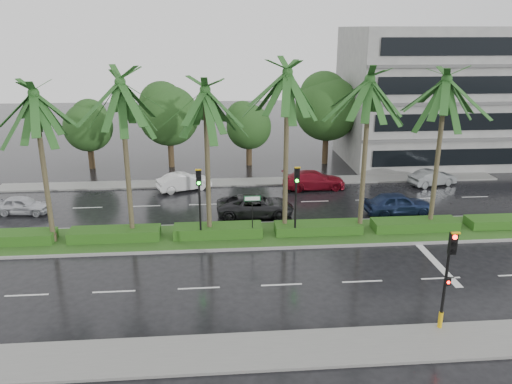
{
  "coord_description": "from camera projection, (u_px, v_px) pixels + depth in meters",
  "views": [
    {
      "loc": [
        -3.03,
        -26.41,
        11.84
      ],
      "look_at": [
        -0.7,
        1.5,
        2.64
      ],
      "focal_mm": 35.0,
      "sensor_mm": 36.0,
      "label": 1
    }
  ],
  "objects": [
    {
      "name": "car_darkgrey",
      "position": [
        255.0,
        206.0,
        32.91
      ],
      "size": [
        2.37,
        5.11,
        1.42
      ],
      "primitive_type": "imported",
      "rotation": [
        0.0,
        0.0,
        1.57
      ],
      "color": "#232326",
      "rests_on": "ground"
    },
    {
      "name": "street_sign",
      "position": [
        252.0,
        206.0,
        28.65
      ],
      "size": [
        0.95,
        0.09,
        2.6
      ],
      "color": "black",
      "rests_on": "median"
    },
    {
      "name": "signal_median_left",
      "position": [
        199.0,
        194.0,
        27.97
      ],
      "size": [
        0.34,
        0.42,
        4.36
      ],
      "color": "black",
      "rests_on": "median"
    },
    {
      "name": "car_grey",
      "position": [
        432.0,
        178.0,
        39.37
      ],
      "size": [
        2.32,
        4.03,
        1.26
      ],
      "primitive_type": "imported",
      "rotation": [
        0.0,
        0.0,
        1.85
      ],
      "color": "slate",
      "rests_on": "ground"
    },
    {
      "name": "signal_near",
      "position": [
        447.0,
        276.0,
        19.74
      ],
      "size": [
        0.34,
        0.45,
        4.36
      ],
      "color": "black",
      "rests_on": "near_sidewalk"
    },
    {
      "name": "ground",
      "position": [
        270.0,
        243.0,
        28.94
      ],
      "size": [
        120.0,
        120.0,
        0.0
      ],
      "primitive_type": "plane",
      "color": "black",
      "rests_on": "ground"
    },
    {
      "name": "median",
      "position": [
        268.0,
        235.0,
        29.86
      ],
      "size": [
        36.0,
        4.0,
        0.15
      ],
      "color": "gray",
      "rests_on": "ground"
    },
    {
      "name": "hedge",
      "position": [
        268.0,
        229.0,
        29.75
      ],
      "size": [
        35.2,
        1.4,
        0.6
      ],
      "color": "#1B4A15",
      "rests_on": "median"
    },
    {
      "name": "car_silver",
      "position": [
        23.0,
        205.0,
        33.33
      ],
      "size": [
        1.84,
        3.72,
        1.22
      ],
      "primitive_type": "imported",
      "rotation": [
        0.0,
        0.0,
        1.46
      ],
      "color": "silver",
      "rests_on": "ground"
    },
    {
      "name": "building",
      "position": [
        434.0,
        96.0,
        45.45
      ],
      "size": [
        16.0,
        10.0,
        12.0
      ],
      "primitive_type": "cube",
      "color": "gray",
      "rests_on": "ground"
    },
    {
      "name": "car_white",
      "position": [
        184.0,
        182.0,
        38.18
      ],
      "size": [
        2.81,
        4.34,
        1.35
      ],
      "primitive_type": "imported",
      "rotation": [
        0.0,
        0.0,
        1.94
      ],
      "color": "silver",
      "rests_on": "ground"
    },
    {
      "name": "car_blue",
      "position": [
        398.0,
        203.0,
        33.2
      ],
      "size": [
        2.04,
        4.51,
        1.5
      ],
      "primitive_type": "imported",
      "rotation": [
        0.0,
        0.0,
        1.63
      ],
      "color": "#172446",
      "rests_on": "ground"
    },
    {
      "name": "lane_markings",
      "position": [
        323.0,
        244.0,
        28.77
      ],
      "size": [
        34.0,
        13.06,
        0.01
      ],
      "color": "silver",
      "rests_on": "ground"
    },
    {
      "name": "far_sidewalk",
      "position": [
        254.0,
        182.0,
        40.28
      ],
      "size": [
        40.0,
        2.0,
        0.12
      ],
      "primitive_type": "cube",
      "color": "slate",
      "rests_on": "ground"
    },
    {
      "name": "near_sidewalk",
      "position": [
        299.0,
        349.0,
        19.26
      ],
      "size": [
        40.0,
        2.4,
        0.12
      ],
      "primitive_type": "cube",
      "color": "slate",
      "rests_on": "ground"
    },
    {
      "name": "signal_median_right",
      "position": [
        296.0,
        192.0,
        28.4
      ],
      "size": [
        0.34,
        0.42,
        4.36
      ],
      "color": "black",
      "rests_on": "median"
    },
    {
      "name": "car_red",
      "position": [
        314.0,
        180.0,
        38.54
      ],
      "size": [
        2.13,
        4.9,
        1.4
      ],
      "primitive_type": "imported",
      "rotation": [
        0.0,
        0.0,
        1.61
      ],
      "color": "maroon",
      "rests_on": "ground"
    },
    {
      "name": "palm_row",
      "position": [
        247.0,
        95.0,
        27.18
      ],
      "size": [
        26.3,
        4.2,
        10.24
      ],
      "color": "#403925",
      "rests_on": "median"
    },
    {
      "name": "bg_trees",
      "position": [
        273.0,
        112.0,
        44.26
      ],
      "size": [
        32.74,
        5.76,
        8.32
      ],
      "color": "#3C2D1B",
      "rests_on": "ground"
    }
  ]
}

